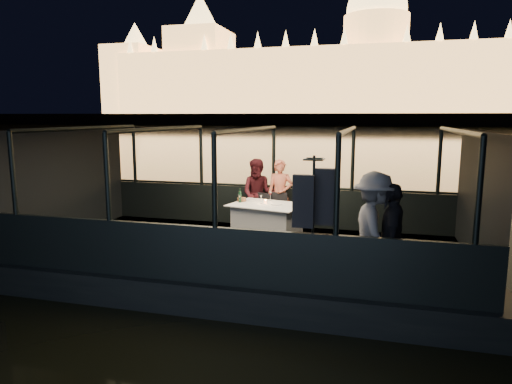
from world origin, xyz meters
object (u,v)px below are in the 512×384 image
(dining_table_central, at_px, (267,222))
(chair_port_right, at_px, (277,212))
(wine_bottle, at_px, (240,195))
(person_man_maroon, at_px, (258,196))
(passenger_stripe, at_px, (374,232))
(person_woman_coral, at_px, (280,197))
(chair_port_left, at_px, (262,212))
(coat_stand, at_px, (313,229))
(passenger_dark, at_px, (392,234))

(dining_table_central, xyz_separation_m, chair_port_right, (0.05, 0.71, 0.06))
(dining_table_central, height_order, wine_bottle, wine_bottle)
(dining_table_central, height_order, chair_port_right, chair_port_right)
(chair_port_right, relative_size, wine_bottle, 2.98)
(chair_port_right, relative_size, person_man_maroon, 0.54)
(wine_bottle, bearing_deg, chair_port_right, 45.12)
(passenger_stripe, height_order, wine_bottle, passenger_stripe)
(person_woman_coral, xyz_separation_m, wine_bottle, (-0.66, -0.93, 0.17))
(person_man_maroon, bearing_deg, dining_table_central, -67.88)
(person_woman_coral, xyz_separation_m, passenger_stripe, (2.08, -3.10, 0.10))
(chair_port_left, xyz_separation_m, passenger_stripe, (2.42, -2.81, 0.40))
(person_woman_coral, height_order, wine_bottle, person_woman_coral)
(chair_port_right, height_order, coat_stand, coat_stand)
(chair_port_left, height_order, passenger_stripe, passenger_stripe)
(passenger_stripe, relative_size, wine_bottle, 6.08)
(passenger_stripe, bearing_deg, coat_stand, 91.19)
(chair_port_left, bearing_deg, coat_stand, -39.58)
(coat_stand, bearing_deg, passenger_dark, 10.21)
(dining_table_central, distance_m, chair_port_right, 0.72)
(dining_table_central, bearing_deg, person_woman_coral, 86.46)
(coat_stand, bearing_deg, person_man_maroon, 117.06)
(chair_port_right, bearing_deg, passenger_stripe, -52.22)
(passenger_dark, bearing_deg, wine_bottle, -124.61)
(chair_port_left, bearing_deg, person_man_maroon, 146.28)
(passenger_dark, bearing_deg, dining_table_central, -130.10)
(coat_stand, relative_size, person_man_maroon, 1.24)
(passenger_dark, bearing_deg, passenger_stripe, -102.59)
(person_woman_coral, distance_m, passenger_dark, 3.93)
(coat_stand, relative_size, passenger_stripe, 1.14)
(chair_port_right, bearing_deg, person_man_maroon, 153.51)
(chair_port_right, height_order, person_man_maroon, person_man_maroon)
(dining_table_central, bearing_deg, passenger_dark, -42.18)
(person_man_maroon, bearing_deg, passenger_stripe, -52.40)
(passenger_dark, bearing_deg, person_woman_coral, -141.55)
(chair_port_left, relative_size, person_man_maroon, 0.52)
(dining_table_central, relative_size, chair_port_left, 1.74)
(chair_port_left, height_order, wine_bottle, wine_bottle)
(person_man_maroon, bearing_deg, coat_stand, -65.40)
(passenger_stripe, bearing_deg, person_man_maroon, 24.12)
(coat_stand, relative_size, passenger_dark, 1.24)
(person_man_maroon, height_order, passenger_dark, passenger_dark)
(passenger_stripe, xyz_separation_m, passenger_dark, (0.25, -0.07, 0.00))
(person_man_maroon, distance_m, passenger_dark, 4.23)
(wine_bottle, bearing_deg, chair_port_left, 63.95)
(chair_port_left, relative_size, wine_bottle, 2.88)
(chair_port_right, bearing_deg, dining_table_central, -92.59)
(dining_table_central, bearing_deg, passenger_stripe, -44.50)
(dining_table_central, bearing_deg, chair_port_right, 86.27)
(dining_table_central, distance_m, person_woman_coral, 1.06)
(person_woman_coral, relative_size, passenger_stripe, 0.91)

